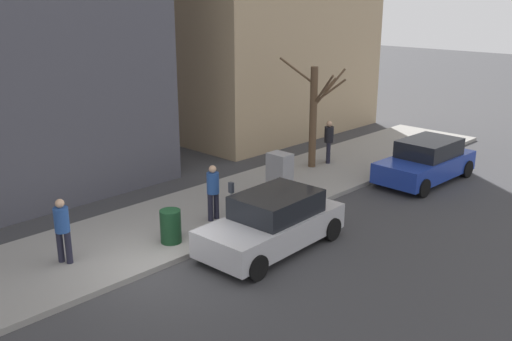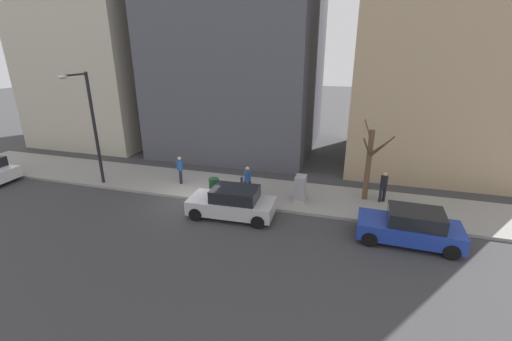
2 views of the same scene
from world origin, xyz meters
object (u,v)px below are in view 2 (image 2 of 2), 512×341
office_tower_left (447,3)px  office_tower_right (99,32)px  pedestrian_near_meter (384,185)px  parked_car_silver (232,203)px  office_block_center (241,23)px  pedestrian_far_corner (180,168)px  parked_car_blue (410,227)px  parking_meter (242,186)px  bare_tree (369,163)px  streetlamp (90,120)px  pedestrian_midblock (248,179)px  utility_box (300,189)px  trash_bin (214,186)px

office_tower_left → office_tower_right: size_ratio=1.16×
pedestrian_near_meter → office_tower_right: (7.91, 23.00, 8.00)m
parked_car_silver → office_block_center: size_ratio=0.22×
office_tower_left → pedestrian_far_corner: bearing=121.3°
parked_car_blue → parked_car_silver: (0.08, 8.09, 0.00)m
office_block_center → parking_meter: bearing=-161.7°
pedestrian_near_meter → office_tower_right: size_ratio=0.09×
office_tower_right → pedestrian_near_meter: bearing=-109.0°
parked_car_blue → parking_meter: (1.63, 8.12, 0.24)m
bare_tree → office_tower_left: 12.19m
pedestrian_near_meter → office_tower_left: size_ratio=0.08×
parking_meter → pedestrian_near_meter: bearing=-74.2°
parked_car_blue → parking_meter: size_ratio=3.15×
pedestrian_far_corner → office_tower_left: bearing=-83.9°
pedestrian_near_meter → office_block_center: 16.35m
streetlamp → parked_car_silver: bearing=-98.7°
parked_car_silver → pedestrian_midblock: pedestrian_midblock is taller
utility_box → pedestrian_near_meter: 4.37m
pedestrian_near_meter → office_tower_left: bearing=34.9°
trash_bin → pedestrian_near_meter: (1.58, -8.99, 0.49)m
trash_bin → parked_car_blue: bearing=-101.8°
pedestrian_near_meter → trash_bin: bearing=155.1°
office_block_center → office_tower_right: 12.25m
pedestrian_near_meter → pedestrian_far_corner: bearing=148.4°
streetlamp → pedestrian_near_meter: 16.55m
pedestrian_midblock → trash_bin: bearing=8.9°
parked_car_silver → utility_box: 3.80m
pedestrian_midblock → office_block_center: 13.67m
office_tower_left → office_block_center: bearing=87.2°
parking_meter → office_tower_right: (9.94, 15.82, 8.10)m
parked_car_silver → pedestrian_near_meter: size_ratio=2.57×
parked_car_blue → trash_bin: bearing=79.8°
trash_bin → utility_box: bearing=-85.2°
pedestrian_far_corner → office_block_center: office_block_center is taller
utility_box → trash_bin: (-0.40, 4.79, -0.25)m
trash_bin → pedestrian_far_corner: 2.76m
parked_car_silver → office_block_center: (12.43, 3.64, 8.86)m
bare_tree → pedestrian_far_corner: 10.78m
parked_car_silver → bare_tree: size_ratio=1.04×
pedestrian_near_meter → pedestrian_midblock: same height
pedestrian_midblock → office_block_center: size_ratio=0.09×
bare_tree → parked_car_silver: bearing=120.3°
parked_car_blue → trash_bin: (2.08, 9.93, -0.14)m
parked_car_blue → pedestrian_near_meter: (3.66, 0.94, 0.35)m
trash_bin → pedestrian_near_meter: 9.14m
parked_car_blue → pedestrian_far_corner: 12.85m
parked_car_silver → office_tower_left: (11.75, -10.16, 9.76)m
trash_bin → pedestrian_far_corner: pedestrian_far_corner is taller
office_block_center → office_tower_right: size_ratio=1.06×
office_tower_left → parking_meter: bearing=135.0°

